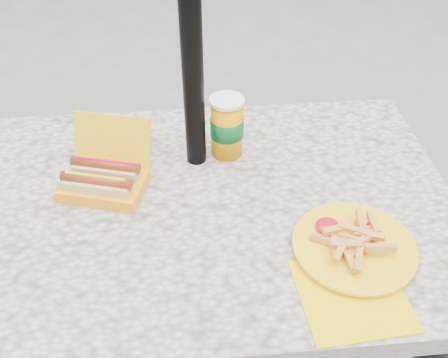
{
  "coord_description": "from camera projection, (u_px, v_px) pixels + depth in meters",
  "views": [
    {
      "loc": [
        -0.02,
        -0.85,
        1.54
      ],
      "look_at": [
        0.06,
        0.02,
        0.8
      ],
      "focal_mm": 40.0,
      "sensor_mm": 36.0,
      "label": 1
    }
  ],
  "objects": [
    {
      "name": "hotdog_box",
      "position": [
        104.0,
        179.0,
        1.17
      ],
      "size": [
        0.23,
        0.22,
        0.15
      ],
      "rotation": [
        0.0,
        0.0,
        -0.28
      ],
      "color": "yellow",
      "rests_on": "picnic_table"
    },
    {
      "name": "fries_plate",
      "position": [
        353.0,
        249.0,
        1.03
      ],
      "size": [
        0.27,
        0.35,
        0.05
      ],
      "rotation": [
        0.0,
        0.0,
        -0.01
      ],
      "color": "#F4CF01",
      "rests_on": "picnic_table"
    },
    {
      "name": "umbrella_pole",
      "position": [
        191.0,
        29.0,
        1.06
      ],
      "size": [
        0.05,
        0.05,
        2.2
      ],
      "primitive_type": "cylinder",
      "color": "black",
      "rests_on": "ground"
    },
    {
      "name": "picnic_table",
      "position": [
        201.0,
        233.0,
        1.23
      ],
      "size": [
        1.2,
        0.8,
        0.75
      ],
      "color": "beige",
      "rests_on": "ground"
    },
    {
      "name": "soda_cup",
      "position": [
        227.0,
        127.0,
        1.25
      ],
      "size": [
        0.09,
        0.09,
        0.16
      ],
      "rotation": [
        0.0,
        0.0,
        0.02
      ],
      "color": "orange",
      "rests_on": "picnic_table"
    }
  ]
}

